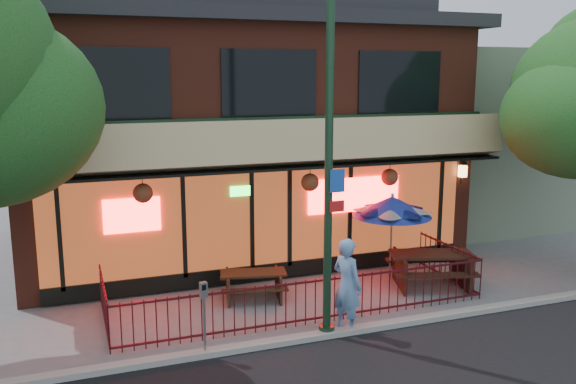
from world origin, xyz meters
The scene contains 11 objects.
ground centered at (0.00, 0.00, 0.00)m, with size 80.00×80.00×0.00m, color gray.
curb centered at (0.00, -0.50, 0.06)m, with size 80.00×0.25×0.12m, color #999993.
restaurant_building centered at (0.00, 7.11, 4.13)m, with size 12.96×9.49×8.05m.
neighbor_building centered at (9.00, 7.70, 3.00)m, with size 6.00×7.00×6.00m, color slate.
patio_fence centered at (0.00, 0.50, 0.63)m, with size 8.44×2.62×1.00m.
street_light centered at (0.00, -0.40, 3.15)m, with size 0.43×0.32×7.00m.
picnic_table_left centered at (-0.80, 2.07, 0.43)m, with size 1.75×1.48×0.65m.
picnic_table_right centered at (3.60, 1.36, 0.56)m, with size 2.39×2.09×0.86m.
patio_umbrella centered at (2.87, 2.11, 1.95)m, with size 2.00×2.00×2.28m.
pedestrian centered at (0.47, -0.35, 0.99)m, with size 0.72×0.47×1.97m, color #6492C9.
parking_meter_near centered at (-2.53, -0.48, 0.99)m, with size 0.15×0.13×1.46m.
Camera 1 is at (-4.73, -11.02, 5.22)m, focal length 38.00 mm.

